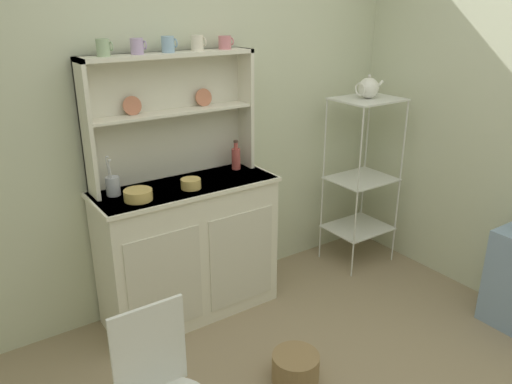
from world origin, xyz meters
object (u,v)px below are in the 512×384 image
at_px(floor_basket, 295,368).
at_px(cup_sage_0, 103,48).
at_px(porcelain_teapot, 368,88).
at_px(hutch_cabinet, 189,249).
at_px(hutch_shelf_unit, 169,108).
at_px(jam_bottle, 236,158).
at_px(utensil_jar, 113,185).
at_px(bakers_rack, 362,168).
at_px(bowl_mixing_large, 138,195).

xyz_separation_m(floor_basket, cup_sage_0, (-0.53, 1.03, 1.63)).
xyz_separation_m(floor_basket, porcelain_teapot, (1.26, 0.81, 1.28)).
xyz_separation_m(hutch_cabinet, hutch_shelf_unit, (0.00, 0.17, 0.88)).
distance_m(jam_bottle, utensil_jar, 0.84).
distance_m(hutch_cabinet, jam_bottle, 0.67).
height_order(bakers_rack, porcelain_teapot, porcelain_teapot).
relative_size(hutch_shelf_unit, cup_sage_0, 11.68).
bearing_deg(jam_bottle, bowl_mixing_large, -167.98).
distance_m(hutch_shelf_unit, porcelain_teapot, 1.44).
bearing_deg(hutch_cabinet, porcelain_teapot, -4.12).
relative_size(bowl_mixing_large, jam_bottle, 0.82).
distance_m(floor_basket, utensil_jar, 1.44).
relative_size(cup_sage_0, bowl_mixing_large, 0.57).
distance_m(hutch_cabinet, hutch_shelf_unit, 0.90).
relative_size(cup_sage_0, jam_bottle, 0.47).
height_order(bowl_mixing_large, utensil_jar, utensil_jar).
distance_m(bowl_mixing_large, jam_bottle, 0.77).
distance_m(hutch_shelf_unit, cup_sage_0, 0.53).
distance_m(bakers_rack, floor_basket, 1.65).
height_order(hutch_shelf_unit, cup_sage_0, cup_sage_0).
height_order(hutch_shelf_unit, utensil_jar, hutch_shelf_unit).
relative_size(cup_sage_0, utensil_jar, 0.38).
relative_size(bowl_mixing_large, porcelain_teapot, 0.68).
bearing_deg(bowl_mixing_large, porcelain_teapot, -0.94).
relative_size(hutch_cabinet, jam_bottle, 5.82).
distance_m(hutch_cabinet, porcelain_teapot, 1.68).
distance_m(bakers_rack, jam_bottle, 1.04).
xyz_separation_m(floor_basket, utensil_jar, (-0.57, 0.99, 0.87)).
xyz_separation_m(bakers_rack, floor_basket, (-1.26, -0.81, -0.68)).
xyz_separation_m(hutch_cabinet, floor_basket, (0.15, -0.91, -0.38)).
xyz_separation_m(bakers_rack, jam_bottle, (-1.00, 0.19, 0.21)).
bearing_deg(bowl_mixing_large, floor_basket, -60.00).
xyz_separation_m(bakers_rack, cup_sage_0, (-1.79, 0.22, 0.94)).
height_order(bakers_rack, floor_basket, bakers_rack).
height_order(floor_basket, porcelain_teapot, porcelain_teapot).
bearing_deg(cup_sage_0, porcelain_teapot, -7.14).
relative_size(floor_basket, porcelain_teapot, 1.09).
bearing_deg(hutch_cabinet, bakers_rack, -4.12).
bearing_deg(jam_bottle, porcelain_teapot, -10.70).
distance_m(bakers_rack, cup_sage_0, 2.04).
bearing_deg(bakers_rack, floor_basket, -147.31).
xyz_separation_m(jam_bottle, porcelain_teapot, (1.00, -0.19, 0.39)).
bearing_deg(porcelain_teapot, bakers_rack, 0.00).
relative_size(bowl_mixing_large, utensil_jar, 0.66).
bearing_deg(cup_sage_0, bakers_rack, -7.13).
distance_m(cup_sage_0, utensil_jar, 0.76).
bearing_deg(bowl_mixing_large, jam_bottle, 12.02).
bearing_deg(hutch_shelf_unit, utensil_jar, -168.09).
relative_size(jam_bottle, utensil_jar, 0.81).
xyz_separation_m(hutch_cabinet, bakers_rack, (1.42, -0.10, 0.31)).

